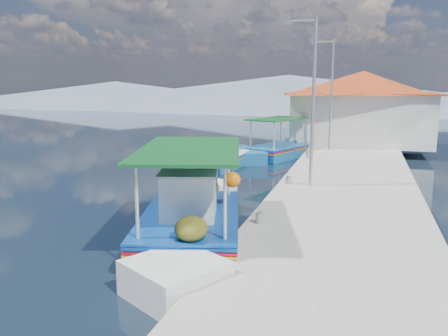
# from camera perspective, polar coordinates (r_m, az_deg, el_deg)

# --- Properties ---
(ground) EXTENTS (160.00, 160.00, 0.00)m
(ground) POSITION_cam_1_polar(r_m,az_deg,el_deg) (16.44, -6.30, -4.32)
(ground) COLOR black
(ground) RESTS_ON ground
(quay) EXTENTS (5.00, 44.00, 0.50)m
(quay) POSITION_cam_1_polar(r_m,az_deg,el_deg) (20.93, 15.54, -0.65)
(quay) COLOR #AFABA4
(quay) RESTS_ON ground
(bollards) EXTENTS (0.20, 17.20, 0.30)m
(bollards) POSITION_cam_1_polar(r_m,az_deg,el_deg) (20.28, 9.59, 0.39)
(bollards) COLOR #A5A8AD
(bollards) RESTS_ON quay
(main_caique) EXTENTS (4.02, 8.39, 2.87)m
(main_caique) POSITION_cam_1_polar(r_m,az_deg,el_deg) (12.34, -3.94, -6.80)
(main_caique) COLOR silver
(main_caique) RESTS_ON ground
(caique_green_canopy) EXTENTS (3.61, 6.16, 2.49)m
(caique_green_canopy) POSITION_cam_1_polar(r_m,az_deg,el_deg) (25.87, 6.67, 2.10)
(caique_green_canopy) COLOR #196198
(caique_green_canopy) RESTS_ON ground
(caique_blue_hull) EXTENTS (1.75, 5.50, 0.98)m
(caique_blue_hull) POSITION_cam_1_polar(r_m,az_deg,el_deg) (23.34, 0.42, 0.95)
(caique_blue_hull) COLOR #196198
(caique_blue_hull) RESTS_ON ground
(harbor_building) EXTENTS (10.49, 10.49, 4.40)m
(harbor_building) POSITION_cam_1_polar(r_m,az_deg,el_deg) (29.57, 16.93, 7.49)
(harbor_building) COLOR silver
(harbor_building) RESTS_ON quay
(lamp_post_near) EXTENTS (1.21, 0.14, 6.00)m
(lamp_post_near) POSITION_cam_1_polar(r_m,az_deg,el_deg) (16.64, 10.87, 9.17)
(lamp_post_near) COLOR #A5A8AD
(lamp_post_near) RESTS_ON quay
(lamp_post_far) EXTENTS (1.21, 0.14, 6.00)m
(lamp_post_far) POSITION_cam_1_polar(r_m,az_deg,el_deg) (25.60, 13.16, 9.62)
(lamp_post_far) COLOR #A5A8AD
(lamp_post_far) RESTS_ON quay
(mountain_ridge) EXTENTS (171.40, 96.00, 5.50)m
(mountain_ridge) POSITION_cam_1_polar(r_m,az_deg,el_deg) (70.57, 17.46, 8.57)
(mountain_ridge) COLOR slate
(mountain_ridge) RESTS_ON ground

